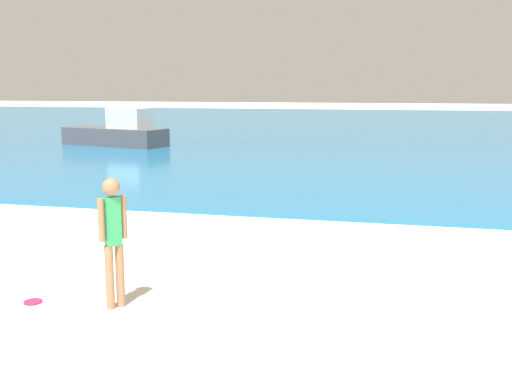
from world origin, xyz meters
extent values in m
cube|color=#1E6B9E|center=(0.00, 40.13, 0.03)|extent=(160.00, 60.00, 0.06)
cylinder|color=#936B4C|center=(-1.49, 4.71, 0.39)|extent=(0.10, 0.10, 0.79)
cylinder|color=#936B4C|center=(-1.57, 4.60, 0.39)|extent=(0.10, 0.10, 0.79)
cube|color=#2DA35B|center=(-1.53, 4.65, 1.08)|extent=(0.20, 0.21, 0.59)
sphere|color=#936B4C|center=(-1.53, 4.65, 1.50)|extent=(0.21, 0.21, 0.21)
cylinder|color=#936B4C|center=(-1.45, 4.77, 1.11)|extent=(0.08, 0.08, 0.52)
cylinder|color=#936B4C|center=(-1.62, 4.53, 1.11)|extent=(0.08, 0.08, 0.52)
cylinder|color=#E51E4C|center=(-2.62, 4.55, 0.01)|extent=(0.23, 0.23, 0.03)
cube|color=#4C4C51|center=(-10.82, 23.21, 0.46)|extent=(5.18, 2.81, 0.79)
cube|color=silver|center=(-9.96, 22.98, 1.29)|extent=(2.01, 1.53, 0.89)
camera|label=1|loc=(1.82, -1.87, 2.67)|focal=42.79mm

